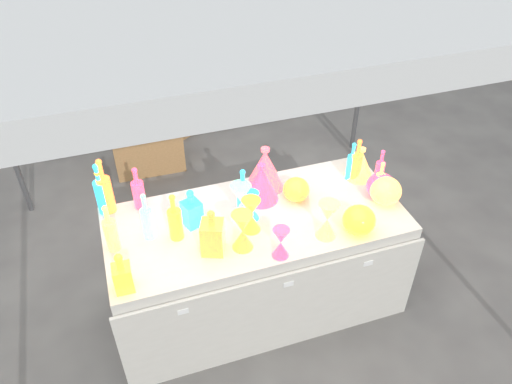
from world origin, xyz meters
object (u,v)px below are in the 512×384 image
object	(u,v)px
decanter_0	(122,272)
hourglass_0	(242,231)
display_table	(256,262)
lampshade_0	(265,168)
bottle_0	(102,191)
globe_0	(359,221)
cardboard_box_closed	(147,144)

from	to	relation	value
decanter_0	hourglass_0	bearing A→B (deg)	9.83
decanter_0	hourglass_0	distance (m)	0.67
display_table	lampshade_0	xyz separation A→B (m)	(0.15, 0.29, 0.52)
decanter_0	hourglass_0	size ratio (longest dim) A/B	1.02
display_table	bottle_0	world-z (taller)	bottle_0
hourglass_0	lampshade_0	bearing A→B (deg)	58.25
display_table	globe_0	size ratio (longest dim) A/B	9.55
display_table	hourglass_0	world-z (taller)	hourglass_0
display_table	decanter_0	bearing A→B (deg)	-160.00
display_table	globe_0	bearing A→B (deg)	-28.72
hourglass_0	globe_0	distance (m)	0.68
cardboard_box_closed	globe_0	xyz separation A→B (m)	(0.97, -2.15, 0.60)
cardboard_box_closed	lampshade_0	size ratio (longest dim) A/B	2.09
hourglass_0	decanter_0	bearing A→B (deg)	-171.64
cardboard_box_closed	globe_0	distance (m)	2.43
display_table	cardboard_box_closed	distance (m)	1.92
decanter_0	lampshade_0	size ratio (longest dim) A/B	0.84
hourglass_0	lampshade_0	distance (m)	0.57
display_table	globe_0	world-z (taller)	globe_0
cardboard_box_closed	bottle_0	xyz separation A→B (m)	(-0.41, -1.50, 0.68)
hourglass_0	globe_0	world-z (taller)	hourglass_0
globe_0	cardboard_box_closed	bearing A→B (deg)	114.24
bottle_0	globe_0	world-z (taller)	bottle_0
globe_0	hourglass_0	bearing A→B (deg)	172.43
cardboard_box_closed	decanter_0	distance (m)	2.28
bottle_0	decanter_0	distance (m)	0.66
hourglass_0	globe_0	size ratio (longest dim) A/B	1.25
hourglass_0	bottle_0	bearing A→B (deg)	141.55
bottle_0	decanter_0	world-z (taller)	bottle_0
lampshade_0	bottle_0	bearing A→B (deg)	-169.67
globe_0	lampshade_0	world-z (taller)	lampshade_0
cardboard_box_closed	globe_0	bearing A→B (deg)	-64.43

